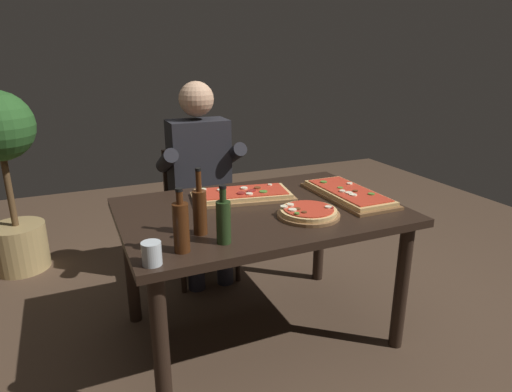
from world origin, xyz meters
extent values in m
plane|color=#4C3828|center=(0.00, 0.00, 0.00)|extent=(6.40, 6.40, 0.00)
cube|color=black|center=(0.00, 0.00, 0.72)|extent=(1.40, 0.96, 0.04)
cylinder|color=black|center=(-0.62, -0.40, 0.35)|extent=(0.07, 0.07, 0.70)
cylinder|color=black|center=(0.62, -0.40, 0.35)|extent=(0.07, 0.07, 0.70)
cylinder|color=black|center=(-0.62, 0.40, 0.35)|extent=(0.07, 0.07, 0.70)
cylinder|color=black|center=(0.62, 0.40, 0.35)|extent=(0.07, 0.07, 0.70)
cube|color=olive|center=(-0.02, 0.18, 0.75)|extent=(0.58, 0.35, 0.02)
cube|color=#DBB270|center=(-0.02, 0.18, 0.77)|extent=(0.54, 0.32, 0.02)
cube|color=red|center=(-0.02, 0.18, 0.78)|extent=(0.49, 0.28, 0.01)
cylinder|color=#4C7F2D|center=(0.07, 0.12, 0.78)|extent=(0.04, 0.04, 0.01)
cylinder|color=beige|center=(0.00, 0.22, 0.79)|extent=(0.04, 0.04, 0.01)
cylinder|color=beige|center=(-0.01, 0.11, 0.79)|extent=(0.04, 0.04, 0.01)
cylinder|color=beige|center=(-0.21, 0.28, 0.79)|extent=(0.03, 0.03, 0.01)
cylinder|color=maroon|center=(0.01, 0.15, 0.79)|extent=(0.04, 0.04, 0.01)
cylinder|color=beige|center=(-0.13, 0.24, 0.79)|extent=(0.04, 0.04, 0.01)
cylinder|color=beige|center=(0.16, 0.22, 0.78)|extent=(0.02, 0.02, 0.01)
cylinder|color=maroon|center=(-0.05, 0.14, 0.79)|extent=(0.04, 0.04, 0.01)
cylinder|color=brown|center=(0.07, 0.19, 0.79)|extent=(0.04, 0.04, 0.01)
cylinder|color=#4C7F2D|center=(-0.13, 0.20, 0.79)|extent=(0.03, 0.03, 0.01)
cylinder|color=#4C7F2D|center=(-0.21, 0.30, 0.78)|extent=(0.03, 0.03, 0.00)
cylinder|color=maroon|center=(0.03, 0.16, 0.79)|extent=(0.03, 0.03, 0.01)
cube|color=brown|center=(0.52, -0.03, 0.75)|extent=(0.27, 0.58, 0.02)
cube|color=tan|center=(0.52, -0.03, 0.77)|extent=(0.24, 0.54, 0.02)
cube|color=red|center=(0.52, -0.03, 0.78)|extent=(0.22, 0.50, 0.01)
cylinder|color=#4C7F2D|center=(0.47, 0.15, 0.79)|extent=(0.04, 0.04, 0.01)
cylinder|color=beige|center=(0.49, -0.08, 0.78)|extent=(0.04, 0.04, 0.01)
cylinder|color=beige|center=(0.47, -0.05, 0.79)|extent=(0.03, 0.03, 0.01)
cylinder|color=brown|center=(0.53, -0.07, 0.79)|extent=(0.03, 0.03, 0.01)
cylinder|color=beige|center=(0.49, -0.12, 0.78)|extent=(0.04, 0.04, 0.01)
cylinder|color=beige|center=(0.59, 0.06, 0.79)|extent=(0.03, 0.03, 0.01)
cylinder|color=beige|center=(0.49, -0.11, 0.78)|extent=(0.04, 0.04, 0.00)
cylinder|color=#4C7F2D|center=(0.50, 0.02, 0.78)|extent=(0.03, 0.03, 0.00)
cylinder|color=#4C7F2D|center=(0.58, -0.15, 0.78)|extent=(0.04, 0.04, 0.01)
cylinder|color=brown|center=(0.17, -0.20, 0.75)|extent=(0.31, 0.31, 0.02)
cylinder|color=#DBB270|center=(0.17, -0.20, 0.77)|extent=(0.28, 0.28, 0.02)
cylinder|color=red|center=(0.17, -0.20, 0.78)|extent=(0.24, 0.24, 0.01)
cylinder|color=brown|center=(0.12, -0.25, 0.78)|extent=(0.03, 0.03, 0.01)
cylinder|color=beige|center=(0.06, -0.14, 0.79)|extent=(0.04, 0.04, 0.01)
cylinder|color=#4C7F2D|center=(0.08, -0.25, 0.79)|extent=(0.02, 0.02, 0.01)
cylinder|color=beige|center=(0.08, -0.20, 0.79)|extent=(0.04, 0.04, 0.01)
cylinder|color=brown|center=(0.11, -0.19, 0.78)|extent=(0.03, 0.03, 0.01)
cylinder|color=beige|center=(0.26, -0.23, 0.79)|extent=(0.03, 0.03, 0.01)
cylinder|color=maroon|center=(0.27, -0.24, 0.78)|extent=(0.03, 0.03, 0.00)
cylinder|color=beige|center=(0.11, -0.13, 0.79)|extent=(0.04, 0.04, 0.01)
cylinder|color=#47230F|center=(-0.37, -0.20, 0.84)|extent=(0.06, 0.06, 0.20)
cylinder|color=#47230F|center=(-0.37, -0.20, 0.98)|extent=(0.02, 0.02, 0.09)
cylinder|color=black|center=(-0.37, -0.20, 1.03)|extent=(0.03, 0.03, 0.01)
cylinder|color=#233819|center=(-0.31, -0.33, 0.83)|extent=(0.06, 0.06, 0.18)
cylinder|color=#233819|center=(-0.31, -0.33, 0.95)|extent=(0.03, 0.03, 0.06)
cylinder|color=black|center=(-0.31, -0.33, 0.99)|extent=(0.03, 0.03, 0.01)
cylinder|color=#47230F|center=(-0.49, -0.34, 0.84)|extent=(0.06, 0.06, 0.20)
cylinder|color=#47230F|center=(-0.49, -0.34, 0.97)|extent=(0.03, 0.03, 0.05)
cylinder|color=black|center=(-0.49, -0.34, 1.00)|extent=(0.03, 0.03, 0.01)
cylinder|color=silver|center=(-0.63, -0.41, 0.79)|extent=(0.08, 0.08, 0.09)
cylinder|color=silver|center=(-0.63, -0.41, 0.75)|extent=(0.06, 0.06, 0.03)
cube|color=black|center=(-0.09, 0.78, 0.43)|extent=(0.44, 0.44, 0.04)
cube|color=black|center=(-0.09, 0.98, 0.66)|extent=(0.40, 0.04, 0.42)
cylinder|color=black|center=(-0.28, 0.59, 0.21)|extent=(0.04, 0.04, 0.41)
cylinder|color=black|center=(0.10, 0.59, 0.21)|extent=(0.04, 0.04, 0.41)
cylinder|color=black|center=(-0.28, 0.97, 0.21)|extent=(0.04, 0.04, 0.41)
cylinder|color=black|center=(0.10, 0.97, 0.21)|extent=(0.04, 0.04, 0.41)
cylinder|color=#23232D|center=(-0.19, 0.60, 0.23)|extent=(0.11, 0.11, 0.45)
cylinder|color=#23232D|center=(0.01, 0.60, 0.23)|extent=(0.11, 0.11, 0.45)
cube|color=#23232D|center=(-0.09, 0.68, 0.51)|extent=(0.34, 0.40, 0.12)
cube|color=#232328|center=(-0.09, 0.78, 0.83)|extent=(0.38, 0.22, 0.52)
sphere|color=tan|center=(-0.09, 0.78, 1.22)|extent=(0.22, 0.22, 0.22)
cylinder|color=#232328|center=(-0.31, 0.73, 0.86)|extent=(0.09, 0.31, 0.21)
cylinder|color=#232328|center=(0.13, 0.73, 0.86)|extent=(0.09, 0.31, 0.21)
cylinder|color=tan|center=(-1.27, 1.39, 0.17)|extent=(0.38, 0.38, 0.33)
cylinder|color=brown|center=(-1.27, 1.39, 0.59)|extent=(0.04, 0.04, 0.52)
camera|label=1|loc=(-0.87, -1.93, 1.50)|focal=30.82mm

